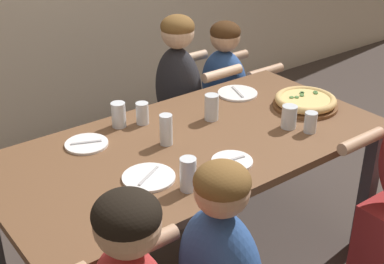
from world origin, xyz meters
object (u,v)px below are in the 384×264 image
(pizza_board_main, at_px, (305,102))
(drinking_glass_c, at_px, (212,109))
(drinking_glass_a, at_px, (166,131))
(drinking_glass_f, at_px, (142,114))
(empty_plate_d, at_px, (238,93))
(diner_far_right, at_px, (224,107))
(drinking_glass_e, at_px, (188,176))
(empty_plate_c, at_px, (232,161))
(drinking_glass_g, at_px, (310,122))
(empty_plate_a, at_px, (87,144))
(diner_far_midright, at_px, (179,114))
(empty_plate_b, at_px, (149,177))
(drinking_glass_b, at_px, (119,115))
(drinking_glass_d, at_px, (289,117))

(pizza_board_main, bearing_deg, drinking_glass_c, 159.16)
(drinking_glass_a, xyz_separation_m, drinking_glass_f, (0.03, 0.25, -0.02))
(empty_plate_d, height_order, diner_far_right, diner_far_right)
(drinking_glass_e, bearing_deg, empty_plate_c, 10.78)
(drinking_glass_g, bearing_deg, empty_plate_d, 87.22)
(empty_plate_c, bearing_deg, empty_plate_a, 129.48)
(empty_plate_c, bearing_deg, drinking_glass_c, 62.92)
(drinking_glass_a, height_order, diner_far_midright, diner_far_midright)
(empty_plate_d, bearing_deg, drinking_glass_c, -153.37)
(empty_plate_d, bearing_deg, empty_plate_b, -153.43)
(drinking_glass_b, xyz_separation_m, drinking_glass_f, (0.11, -0.04, -0.01))
(drinking_glass_b, bearing_deg, drinking_glass_e, -95.71)
(drinking_glass_a, distance_m, drinking_glass_c, 0.34)
(empty_plate_a, height_order, drinking_glass_f, drinking_glass_f)
(empty_plate_d, bearing_deg, empty_plate_a, -178.59)
(drinking_glass_c, height_order, drinking_glass_d, drinking_glass_c)
(empty_plate_d, distance_m, drinking_glass_a, 0.70)
(drinking_glass_a, height_order, drinking_glass_c, drinking_glass_a)
(drinking_glass_b, height_order, drinking_glass_e, drinking_glass_e)
(drinking_glass_b, height_order, drinking_glass_g, drinking_glass_b)
(drinking_glass_f, bearing_deg, drinking_glass_b, 159.08)
(empty_plate_d, relative_size, drinking_glass_f, 2.01)
(drinking_glass_g, bearing_deg, empty_plate_a, 150.03)
(drinking_glass_c, height_order, diner_far_midright, diner_far_midright)
(diner_far_midright, distance_m, diner_far_right, 0.37)
(diner_far_right, bearing_deg, pizza_board_main, -5.45)
(drinking_glass_d, height_order, drinking_glass_g, drinking_glass_d)
(pizza_board_main, height_order, diner_far_right, diner_far_right)
(empty_plate_d, xyz_separation_m, drinking_glass_f, (-0.63, 0.01, 0.04))
(diner_far_midright, bearing_deg, empty_plate_b, -42.23)
(empty_plate_b, bearing_deg, drinking_glass_c, 26.54)
(drinking_glass_c, relative_size, drinking_glass_f, 1.21)
(empty_plate_a, bearing_deg, empty_plate_b, -80.33)
(drinking_glass_d, relative_size, diner_far_right, 0.11)
(pizza_board_main, height_order, drinking_glass_d, drinking_glass_d)
(drinking_glass_d, bearing_deg, drinking_glass_b, 142.01)
(drinking_glass_d, bearing_deg, diner_far_midright, 93.18)
(drinking_glass_e, bearing_deg, drinking_glass_f, 74.04)
(diner_far_midright, height_order, diner_far_right, diner_far_midright)
(pizza_board_main, relative_size, empty_plate_a, 1.71)
(drinking_glass_g, height_order, diner_far_midright, diner_far_midright)
(empty_plate_b, relative_size, diner_far_midright, 0.19)
(empty_plate_b, height_order, empty_plate_d, same)
(drinking_glass_g, bearing_deg, drinking_glass_b, 139.12)
(drinking_glass_e, bearing_deg, drinking_glass_c, 42.77)
(empty_plate_c, xyz_separation_m, drinking_glass_f, (-0.11, 0.57, 0.04))
(drinking_glass_f, bearing_deg, empty_plate_d, -1.08)
(pizza_board_main, xyz_separation_m, empty_plate_c, (-0.70, -0.21, -0.03))
(drinking_glass_b, bearing_deg, drinking_glass_a, -74.25)
(drinking_glass_b, height_order, drinking_glass_c, drinking_glass_c)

